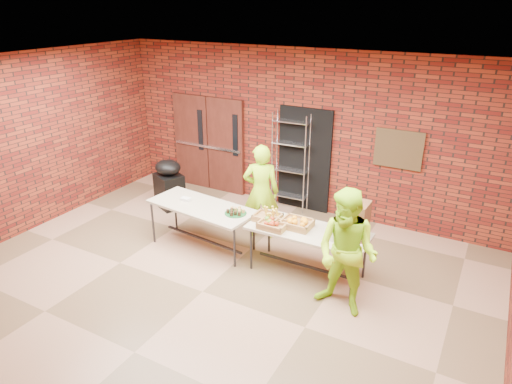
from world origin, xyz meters
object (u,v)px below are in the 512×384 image
(table_left, at_px, (202,209))
(covered_grill, at_px, (169,184))
(volunteer_man, at_px, (347,253))
(coffee_dispenser, at_px, (353,219))
(wire_rack, at_px, (290,162))
(table_right, at_px, (308,234))
(volunteer_woman, at_px, (261,192))

(table_left, distance_m, covered_grill, 1.88)
(volunteer_man, bearing_deg, coffee_dispenser, 111.96)
(wire_rack, distance_m, table_right, 2.49)
(table_left, bearing_deg, table_right, 8.24)
(volunteer_woman, distance_m, volunteer_man, 2.44)
(wire_rack, bearing_deg, table_right, -61.44)
(wire_rack, xyz_separation_m, coffee_dispenser, (1.92, -1.95, 0.04))
(wire_rack, distance_m, covered_grill, 2.53)
(covered_grill, bearing_deg, wire_rack, 51.90)
(volunteer_woman, height_order, volunteer_man, volunteer_man)
(table_right, xyz_separation_m, volunteer_man, (0.80, -0.60, 0.20))
(table_left, height_order, volunteer_man, volunteer_man)
(table_left, xyz_separation_m, volunteer_man, (2.73, -0.53, 0.19))
(volunteer_woman, xyz_separation_m, volunteer_man, (2.03, -1.35, 0.03))
(table_right, height_order, volunteer_man, volunteer_man)
(wire_rack, distance_m, volunteer_man, 3.42)
(covered_grill, relative_size, volunteer_man, 0.57)
(table_left, bearing_deg, volunteer_man, -4.86)
(coffee_dispenser, height_order, covered_grill, coffee_dispenser)
(table_left, xyz_separation_m, covered_grill, (-1.56, 1.03, -0.20))
(covered_grill, bearing_deg, table_right, 8.97)
(table_right, distance_m, volunteer_man, 1.02)
(coffee_dispenser, bearing_deg, table_right, -166.46)
(wire_rack, relative_size, table_right, 1.07)
(coffee_dispenser, bearing_deg, table_left, -174.98)
(volunteer_man, bearing_deg, table_right, 152.67)
(table_left, distance_m, volunteer_woman, 1.09)
(table_left, relative_size, table_right, 1.05)
(volunteer_woman, bearing_deg, coffee_dispenser, 137.92)
(wire_rack, bearing_deg, volunteer_man, -55.21)
(volunteer_woman, bearing_deg, table_right, 124.21)
(wire_rack, height_order, table_right, wire_rack)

